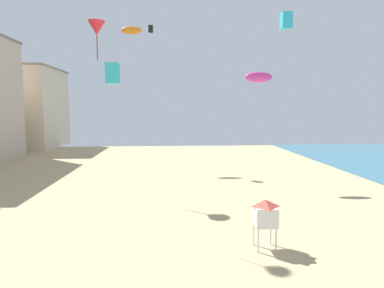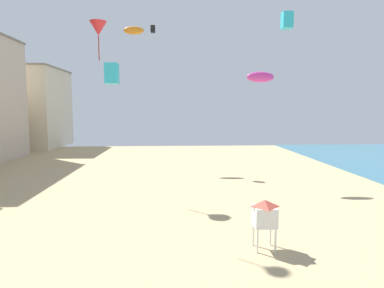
{
  "view_description": "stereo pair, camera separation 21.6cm",
  "coord_description": "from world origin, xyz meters",
  "px_view_note": "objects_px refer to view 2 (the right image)",
  "views": [
    {
      "loc": [
        3.81,
        -3.58,
        7.1
      ],
      "look_at": [
        5.02,
        15.42,
        5.08
      ],
      "focal_mm": 31.35,
      "sensor_mm": 36.0,
      "label": 1
    },
    {
      "loc": [
        4.02,
        -3.59,
        7.1
      ],
      "look_at": [
        5.02,
        15.42,
        5.08
      ],
      "focal_mm": 31.35,
      "sensor_mm": 36.0,
      "label": 2
    }
  ],
  "objects_px": {
    "kite_cyan_box_2": "(287,20)",
    "lifeguard_stand": "(265,214)",
    "kite_black_box": "(153,29)",
    "kite_red_delta": "(98,28)",
    "kite_cyan_box": "(112,74)",
    "kite_magenta_parafoil": "(260,77)",
    "kite_orange_parafoil": "(134,30)"
  },
  "relations": [
    {
      "from": "kite_cyan_box_2",
      "to": "lifeguard_stand",
      "type": "bearing_deg",
      "value": -116.18
    },
    {
      "from": "lifeguard_stand",
      "to": "kite_black_box",
      "type": "distance_m",
      "value": 29.95
    },
    {
      "from": "kite_cyan_box_2",
      "to": "kite_red_delta",
      "type": "bearing_deg",
      "value": 149.29
    },
    {
      "from": "lifeguard_stand",
      "to": "kite_red_delta",
      "type": "distance_m",
      "value": 21.1
    },
    {
      "from": "kite_cyan_box_2",
      "to": "kite_cyan_box",
      "type": "bearing_deg",
      "value": -147.28
    },
    {
      "from": "kite_magenta_parafoil",
      "to": "lifeguard_stand",
      "type": "bearing_deg",
      "value": -103.09
    },
    {
      "from": "kite_red_delta",
      "to": "kite_magenta_parafoil",
      "type": "distance_m",
      "value": 14.98
    },
    {
      "from": "kite_cyan_box_2",
      "to": "kite_magenta_parafoil",
      "type": "relative_size",
      "value": 0.4
    },
    {
      "from": "kite_cyan_box",
      "to": "kite_cyan_box_2",
      "type": "xyz_separation_m",
      "value": [
        9.92,
        6.37,
        4.02
      ]
    },
    {
      "from": "kite_cyan_box",
      "to": "kite_cyan_box_2",
      "type": "distance_m",
      "value": 12.46
    },
    {
      "from": "kite_cyan_box_2",
      "to": "kite_orange_parafoil",
      "type": "bearing_deg",
      "value": 119.24
    },
    {
      "from": "lifeguard_stand",
      "to": "kite_cyan_box_2",
      "type": "xyz_separation_m",
      "value": [
        2.66,
        5.4,
        10.82
      ]
    },
    {
      "from": "kite_cyan_box_2",
      "to": "kite_magenta_parafoil",
      "type": "xyz_separation_m",
      "value": [
        0.83,
        9.59,
        -2.65
      ]
    },
    {
      "from": "kite_orange_parafoil",
      "to": "kite_cyan_box_2",
      "type": "relative_size",
      "value": 2.51
    },
    {
      "from": "kite_cyan_box",
      "to": "lifeguard_stand",
      "type": "bearing_deg",
      "value": 7.59
    },
    {
      "from": "kite_orange_parafoil",
      "to": "kite_cyan_box",
      "type": "bearing_deg",
      "value": -85.41
    },
    {
      "from": "kite_magenta_parafoil",
      "to": "kite_cyan_box",
      "type": "bearing_deg",
      "value": -123.96
    },
    {
      "from": "kite_red_delta",
      "to": "kite_cyan_box_2",
      "type": "distance_m",
      "value": 15.83
    },
    {
      "from": "kite_cyan_box",
      "to": "kite_orange_parafoil",
      "type": "height_order",
      "value": "kite_orange_parafoil"
    },
    {
      "from": "kite_cyan_box",
      "to": "kite_cyan_box_2",
      "type": "relative_size",
      "value": 0.89
    },
    {
      "from": "lifeguard_stand",
      "to": "kite_orange_parafoil",
      "type": "xyz_separation_m",
      "value": [
        -9.52,
        27.15,
        14.96
      ]
    },
    {
      "from": "lifeguard_stand",
      "to": "kite_cyan_box_2",
      "type": "distance_m",
      "value": 12.39
    },
    {
      "from": "kite_orange_parafoil",
      "to": "kite_red_delta",
      "type": "bearing_deg",
      "value": -95.84
    },
    {
      "from": "kite_black_box",
      "to": "kite_cyan_box",
      "type": "bearing_deg",
      "value": -90.55
    },
    {
      "from": "lifeguard_stand",
      "to": "kite_magenta_parafoil",
      "type": "distance_m",
      "value": 17.43
    },
    {
      "from": "kite_black_box",
      "to": "kite_magenta_parafoil",
      "type": "relative_size",
      "value": 0.33
    },
    {
      "from": "lifeguard_stand",
      "to": "kite_magenta_parafoil",
      "type": "bearing_deg",
      "value": 73.02
    },
    {
      "from": "kite_cyan_box",
      "to": "kite_red_delta",
      "type": "distance_m",
      "value": 15.78
    },
    {
      "from": "kite_magenta_parafoil",
      "to": "kite_red_delta",
      "type": "bearing_deg",
      "value": -173.96
    },
    {
      "from": "kite_red_delta",
      "to": "kite_magenta_parafoil",
      "type": "bearing_deg",
      "value": 6.04
    },
    {
      "from": "kite_orange_parafoil",
      "to": "kite_black_box",
      "type": "bearing_deg",
      "value": -38.87
    },
    {
      "from": "kite_orange_parafoil",
      "to": "kite_black_box",
      "type": "relative_size",
      "value": 3.03
    }
  ]
}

